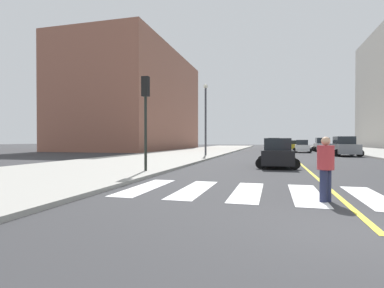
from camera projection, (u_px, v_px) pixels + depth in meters
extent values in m
plane|color=#333335|center=(384.00, 236.00, 5.31)|extent=(220.00, 220.00, 0.00)
cube|color=#9E9B93|center=(157.00, 158.00, 27.79)|extent=(10.00, 120.00, 0.15)
cube|color=silver|center=(146.00, 187.00, 10.81)|extent=(0.90, 4.00, 0.01)
cube|color=silver|center=(194.00, 189.00, 10.34)|extent=(0.90, 4.00, 0.01)
cube|color=silver|center=(247.00, 192.00, 9.87)|extent=(0.90, 4.00, 0.01)
cube|color=silver|center=(306.00, 194.00, 9.40)|extent=(0.90, 4.00, 0.01)
cube|color=silver|center=(371.00, 197.00, 8.94)|extent=(0.90, 4.00, 0.01)
cube|color=yellow|center=(287.00, 152.00, 43.93)|extent=(0.16, 80.00, 0.01)
cube|color=#905847|center=(136.00, 102.00, 56.66)|extent=(16.00, 32.00, 17.72)
cube|color=gold|center=(294.00, 147.00, 51.03)|extent=(1.85, 3.79, 0.80)
cube|color=#1E2328|center=(294.00, 142.00, 51.23)|extent=(1.50, 1.92, 0.67)
cylinder|color=black|center=(289.00, 149.00, 50.20)|extent=(0.61, 0.22, 0.60)
cylinder|color=black|center=(300.00, 149.00, 49.68)|extent=(0.61, 0.22, 0.60)
cylinder|color=black|center=(289.00, 148.00, 52.39)|extent=(0.61, 0.22, 0.60)
cylinder|color=black|center=(299.00, 148.00, 51.87)|extent=(0.61, 0.22, 0.60)
cube|color=#2D479E|center=(274.00, 146.00, 58.22)|extent=(1.92, 3.92, 0.82)
cube|color=#1E2328|center=(274.00, 142.00, 57.99)|extent=(1.55, 1.99, 0.70)
cylinder|color=black|center=(279.00, 147.00, 59.20)|extent=(0.63, 0.23, 0.62)
cylinder|color=black|center=(269.00, 147.00, 59.58)|extent=(0.63, 0.23, 0.62)
cylinder|color=black|center=(279.00, 147.00, 56.87)|extent=(0.63, 0.23, 0.62)
cylinder|color=black|center=(270.00, 147.00, 57.26)|extent=(0.63, 0.23, 0.62)
cube|color=silver|center=(302.00, 148.00, 41.36)|extent=(1.90, 3.93, 0.83)
cube|color=#1E2328|center=(302.00, 142.00, 41.57)|extent=(1.55, 1.99, 0.70)
cylinder|color=black|center=(295.00, 150.00, 40.49)|extent=(0.63, 0.23, 0.63)
cylinder|color=black|center=(310.00, 151.00, 39.96)|extent=(0.63, 0.23, 0.63)
cylinder|color=black|center=(295.00, 150.00, 42.78)|extent=(0.63, 0.23, 0.63)
cylinder|color=black|center=(308.00, 150.00, 42.25)|extent=(0.63, 0.23, 0.63)
cube|color=#236B42|center=(274.00, 146.00, 47.26)|extent=(2.16, 4.59, 0.97)
cube|color=#1E2328|center=(274.00, 141.00, 46.99)|extent=(1.78, 2.31, 0.82)
cylinder|color=black|center=(281.00, 148.00, 48.33)|extent=(0.74, 0.25, 0.74)
cylinder|color=black|center=(267.00, 148.00, 48.92)|extent=(0.74, 0.25, 0.74)
cylinder|color=black|center=(281.00, 149.00, 45.62)|extent=(0.74, 0.25, 0.74)
cylinder|color=black|center=(266.00, 149.00, 46.21)|extent=(0.74, 0.25, 0.74)
cube|color=black|center=(277.00, 157.00, 18.76)|extent=(1.87, 4.06, 0.87)
cube|color=#1E2328|center=(277.00, 144.00, 18.52)|extent=(1.56, 2.04, 0.73)
cylinder|color=black|center=(291.00, 161.00, 19.74)|extent=(0.66, 0.22, 0.66)
cylinder|color=black|center=(262.00, 161.00, 20.22)|extent=(0.66, 0.22, 0.66)
cylinder|color=black|center=(294.00, 164.00, 17.32)|extent=(0.66, 0.22, 0.66)
cylinder|color=black|center=(261.00, 163.00, 17.79)|extent=(0.66, 0.22, 0.66)
cube|color=#B7B7BC|center=(323.00, 147.00, 44.52)|extent=(2.14, 4.61, 0.98)
cube|color=#1E2328|center=(322.00, 141.00, 44.77)|extent=(1.78, 2.32, 0.83)
cylinder|color=black|center=(316.00, 149.00, 43.45)|extent=(0.74, 0.25, 0.74)
cylinder|color=black|center=(332.00, 149.00, 42.87)|extent=(0.74, 0.25, 0.74)
cylinder|color=black|center=(314.00, 149.00, 46.18)|extent=(0.74, 0.25, 0.74)
cylinder|color=black|center=(329.00, 149.00, 45.60)|extent=(0.74, 0.25, 0.74)
cube|color=slate|center=(345.00, 149.00, 32.19)|extent=(2.26, 4.74, 1.00)
cube|color=#1E2328|center=(344.00, 140.00, 32.45)|extent=(1.86, 2.39, 0.85)
cylinder|color=black|center=(337.00, 153.00, 31.03)|extent=(0.76, 0.27, 0.76)
cylinder|color=black|center=(360.00, 153.00, 30.53)|extent=(0.76, 0.27, 0.76)
cylinder|color=black|center=(331.00, 152.00, 33.85)|extent=(0.76, 0.27, 0.76)
cylinder|color=black|center=(352.00, 152.00, 33.36)|extent=(0.76, 0.27, 0.76)
cylinder|color=black|center=(146.00, 134.00, 15.22)|extent=(0.14, 0.14, 3.75)
cube|color=black|center=(146.00, 86.00, 15.19)|extent=(0.36, 0.28, 1.00)
sphere|color=red|center=(147.00, 81.00, 15.35)|extent=(0.18, 0.18, 0.18)
sphere|color=orange|center=(147.00, 87.00, 15.36)|extent=(0.18, 0.18, 0.18)
sphere|color=green|center=(147.00, 93.00, 15.36)|extent=(0.18, 0.18, 0.18)
cylinder|color=#232847|center=(327.00, 185.00, 8.32)|extent=(0.20, 0.20, 0.89)
cylinder|color=#232847|center=(324.00, 186.00, 8.22)|extent=(0.20, 0.20, 0.89)
cylinder|color=#B23338|center=(326.00, 158.00, 8.26)|extent=(0.44, 0.44, 0.66)
sphere|color=tan|center=(326.00, 141.00, 8.26)|extent=(0.24, 0.24, 0.24)
cylinder|color=#38383D|center=(206.00, 121.00, 31.11)|extent=(0.20, 0.20, 6.96)
sphere|color=silver|center=(206.00, 86.00, 31.07)|extent=(0.44, 0.44, 0.44)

